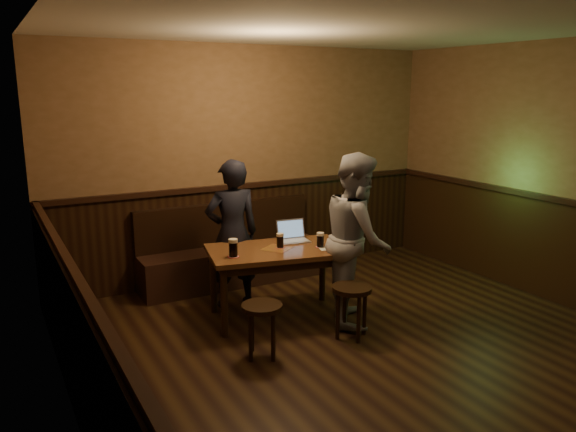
% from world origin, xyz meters
% --- Properties ---
extents(room, '(5.04, 6.04, 2.84)m').
position_xyz_m(room, '(0.00, 0.22, 1.20)').
color(room, black).
rests_on(room, ground).
extents(bench, '(2.20, 0.50, 0.95)m').
position_xyz_m(bench, '(-0.39, 2.75, 0.31)').
color(bench, black).
rests_on(bench, ground).
extents(pub_table, '(1.49, 1.05, 0.73)m').
position_xyz_m(pub_table, '(-0.39, 1.55, 0.63)').
color(pub_table, '#563718').
rests_on(pub_table, ground).
extents(stool_left, '(0.44, 0.44, 0.48)m').
position_xyz_m(stool_left, '(-0.91, 0.84, 0.38)').
color(stool_left, black).
rests_on(stool_left, ground).
extents(stool_right, '(0.41, 0.41, 0.50)m').
position_xyz_m(stool_right, '(-0.01, 0.79, 0.40)').
color(stool_right, black).
rests_on(stool_right, ground).
extents(pint_left, '(0.11, 0.11, 0.18)m').
position_xyz_m(pint_left, '(-0.89, 1.50, 0.82)').
color(pint_left, '#B1151E').
rests_on(pint_left, pub_table).
extents(pint_mid, '(0.10, 0.10, 0.15)m').
position_xyz_m(pint_mid, '(-0.35, 1.56, 0.80)').
color(pint_mid, '#B1151E').
rests_on(pint_mid, pub_table).
extents(pint_right, '(0.10, 0.10, 0.15)m').
position_xyz_m(pint_right, '(0.01, 1.38, 0.80)').
color(pint_right, '#B1151E').
rests_on(pint_right, pub_table).
extents(laptop, '(0.34, 0.28, 0.22)m').
position_xyz_m(laptop, '(-0.12, 1.72, 0.78)').
color(laptop, silver).
rests_on(laptop, pub_table).
extents(menu, '(0.25, 0.20, 0.00)m').
position_xyz_m(menu, '(0.07, 1.30, 0.73)').
color(menu, silver).
rests_on(menu, pub_table).
extents(person_suit, '(0.61, 0.44, 1.58)m').
position_xyz_m(person_suit, '(-0.65, 2.08, 0.79)').
color(person_suit, black).
rests_on(person_suit, ground).
extents(person_grey, '(0.98, 1.04, 1.70)m').
position_xyz_m(person_grey, '(0.27, 1.12, 0.85)').
color(person_grey, gray).
rests_on(person_grey, ground).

